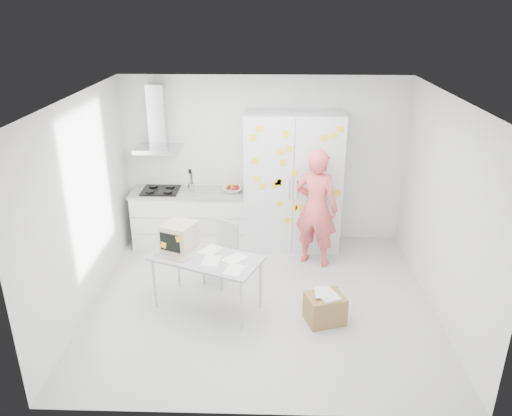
{
  "coord_description": "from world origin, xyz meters",
  "views": [
    {
      "loc": [
        0.1,
        -5.71,
        3.71
      ],
      "look_at": [
        -0.09,
        0.6,
        1.1
      ],
      "focal_mm": 35.0,
      "sensor_mm": 36.0,
      "label": 1
    }
  ],
  "objects_px": {
    "person": "(316,208)",
    "chair": "(223,249)",
    "desk": "(189,246)",
    "cardboard_box": "(325,308)"
  },
  "relations": [
    {
      "from": "desk",
      "to": "chair",
      "type": "distance_m",
      "value": 0.74
    },
    {
      "from": "person",
      "to": "chair",
      "type": "xyz_separation_m",
      "value": [
        -1.34,
        -0.58,
        -0.39
      ]
    },
    {
      "from": "cardboard_box",
      "to": "chair",
      "type": "bearing_deg",
      "value": 144.67
    },
    {
      "from": "desk",
      "to": "chair",
      "type": "xyz_separation_m",
      "value": [
        0.38,
        0.55,
        -0.32
      ]
    },
    {
      "from": "person",
      "to": "chair",
      "type": "relative_size",
      "value": 2.01
    },
    {
      "from": "chair",
      "to": "cardboard_box",
      "type": "distance_m",
      "value": 1.69
    },
    {
      "from": "person",
      "to": "chair",
      "type": "height_order",
      "value": "person"
    },
    {
      "from": "desk",
      "to": "cardboard_box",
      "type": "distance_m",
      "value": 1.89
    },
    {
      "from": "person",
      "to": "cardboard_box",
      "type": "bearing_deg",
      "value": 114.95
    },
    {
      "from": "chair",
      "to": "desk",
      "type": "bearing_deg",
      "value": -89.76
    }
  ]
}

